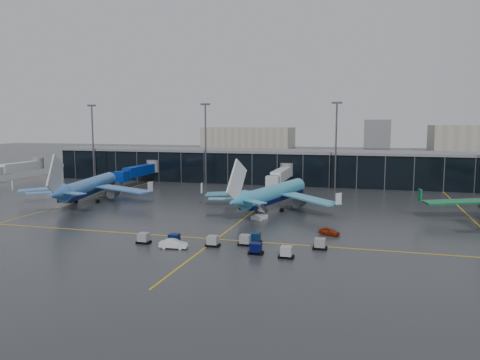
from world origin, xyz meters
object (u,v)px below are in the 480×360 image
(baggage_carts, at_px, (235,243))
(mobile_airstair, at_px, (259,215))
(service_van_white, at_px, (174,244))
(airliner_klm_near, at_px, (275,183))
(airliner_arkefly, at_px, (89,177))
(service_van_red, at_px, (329,231))

(baggage_carts, relative_size, mobile_airstair, 8.16)
(service_van_white, bearing_deg, airliner_klm_near, -19.70)
(airliner_arkefly, bearing_deg, service_van_red, -29.74)
(mobile_airstair, distance_m, service_van_white, 26.67)
(airliner_arkefly, height_order, mobile_airstair, airliner_arkefly)
(baggage_carts, height_order, mobile_airstair, mobile_airstair)
(airliner_arkefly, xyz_separation_m, baggage_carts, (47.00, -32.13, -5.38))
(service_van_white, bearing_deg, baggage_carts, -78.72)
(airliner_klm_near, relative_size, mobile_airstair, 10.46)
(service_van_red, bearing_deg, airliner_arkefly, 97.84)
(service_van_red, bearing_deg, service_van_white, 150.04)
(baggage_carts, distance_m, service_van_white, 9.64)
(airliner_klm_near, height_order, mobile_airstair, airliner_klm_near)
(airliner_arkefly, relative_size, service_van_white, 9.01)
(mobile_airstair, height_order, service_van_red, mobile_airstair)
(airliner_arkefly, distance_m, airliner_klm_near, 46.55)
(airliner_klm_near, height_order, baggage_carts, airliner_klm_near)
(service_van_red, bearing_deg, airliner_klm_near, 59.14)
(baggage_carts, bearing_deg, airliner_klm_near, 90.83)
(service_van_white, bearing_deg, airliner_arkefly, 40.81)
(airliner_arkefly, distance_m, service_van_red, 63.83)
(mobile_airstair, xyz_separation_m, service_van_red, (14.87, -10.06, -0.13))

